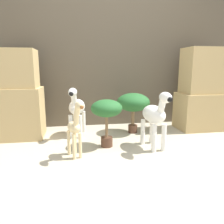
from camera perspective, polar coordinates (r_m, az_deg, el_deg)
The scene contains 9 objects.
ground_plane at distance 2.23m, azimuth 5.74°, elevation -13.46°, with size 14.00×14.00×0.00m, color #B2A88E.
wall_back at distance 3.62m, azimuth -0.76°, elevation 14.04°, with size 6.40×0.08×2.20m.
rock_pillar_left at distance 3.17m, azimuth -23.83°, elevation 3.44°, with size 0.67×0.48×1.18m.
rock_pillar_right at distance 3.60m, azimuth 22.24°, elevation 4.68°, with size 0.67×0.48×1.23m.
zebra_right at distance 2.57m, azimuth 11.17°, elevation -0.91°, with size 0.27×0.55×0.69m.
zebra_left at distance 3.04m, azimuth -9.25°, elevation 1.07°, with size 0.29×0.55×0.69m.
giraffe_figurine at distance 2.30m, azimuth -9.62°, elevation -3.80°, with size 0.21×0.35×0.62m.
potted_palm_front at distance 3.16m, azimuth 5.55°, elevation 2.29°, with size 0.48×0.48×0.58m.
potted_palm_back at distance 2.57m, azimuth -1.42°, elevation 0.25°, with size 0.37×0.37×0.57m.
Camera 1 is at (-0.54, -1.95, 0.94)m, focal length 35.00 mm.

